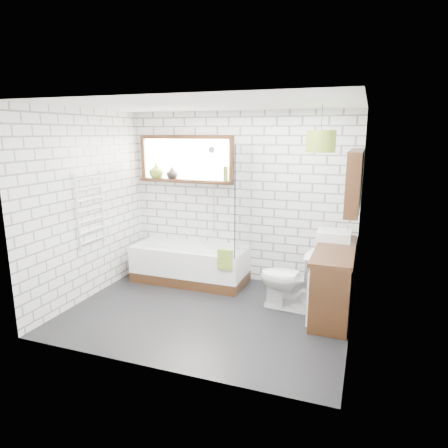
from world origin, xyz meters
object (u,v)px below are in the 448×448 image
(basin, at_px, (334,235))
(pendant, at_px, (321,141))
(vanity, at_px, (334,280))
(bathtub, at_px, (190,263))
(toilet, at_px, (290,279))

(basin, relative_size, pendant, 1.28)
(vanity, bearing_deg, pendant, -144.47)
(bathtub, xyz_separation_m, toilet, (1.59, -0.46, 0.12))
(bathtub, bearing_deg, basin, 0.38)
(pendant, bearing_deg, toilet, 167.85)
(basin, distance_m, pendant, 1.34)
(vanity, relative_size, basin, 3.38)
(vanity, xyz_separation_m, basin, (-0.06, 0.37, 0.47))
(toilet, height_order, pendant, pendant)
(bathtub, relative_size, basin, 3.94)
(vanity, xyz_separation_m, pendant, (-0.23, -0.17, 1.69))
(vanity, distance_m, toilet, 0.54)
(bathtub, bearing_deg, vanity, -9.63)
(vanity, relative_size, pendant, 4.34)
(bathtub, xyz_separation_m, pendant, (1.89, -0.52, 1.83))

